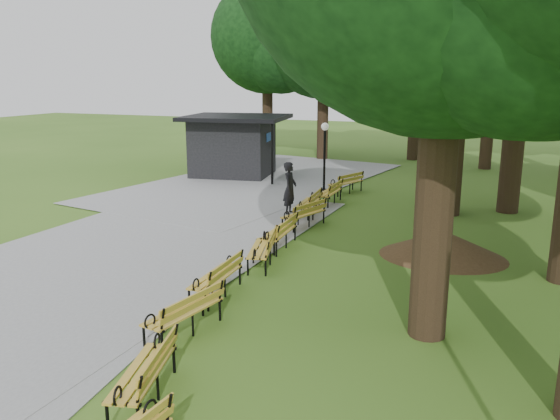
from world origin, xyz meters
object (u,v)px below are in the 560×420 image
at_px(bench_6, 304,214).
at_px(bench_8, 329,193).
at_px(person, 290,188).
at_px(bench_7, 308,203).
at_px(bench_9, 346,183).
at_px(bench_2, 183,312).
at_px(bench_5, 279,232).
at_px(lamp_post, 325,142).
at_px(bench_1, 143,373).
at_px(kiosk, 233,146).
at_px(bench_3, 216,277).
at_px(dirt_mound, 443,244).
at_px(bench_4, 262,249).

xyz_separation_m(bench_6, bench_8, (-0.24, 3.58, 0.00)).
bearing_deg(person, bench_6, -149.56).
distance_m(bench_7, bench_9, 4.27).
xyz_separation_m(bench_2, bench_5, (-0.39, 5.81, 0.00)).
height_order(lamp_post, bench_6, lamp_post).
bearing_deg(bench_5, bench_1, 4.76).
relative_size(bench_1, bench_8, 1.00).
distance_m(bench_1, bench_6, 10.39).
bearing_deg(bench_6, person, -127.78).
bearing_deg(bench_8, kiosk, -124.51).
relative_size(kiosk, bench_6, 2.47).
distance_m(person, bench_9, 4.43).
xyz_separation_m(kiosk, bench_2, (6.91, -16.06, -1.03)).
relative_size(lamp_post, bench_8, 1.52).
relative_size(bench_3, bench_5, 1.00).
relative_size(bench_7, bench_9, 1.00).
relative_size(bench_3, bench_8, 1.00).
bearing_deg(bench_7, bench_8, 171.23).
bearing_deg(bench_3, bench_7, -178.15).
relative_size(bench_8, bench_9, 1.00).
bearing_deg(bench_1, bench_2, -179.32).
relative_size(person, lamp_post, 0.64).
xyz_separation_m(lamp_post, bench_6, (1.14, -5.82, -1.66)).
bearing_deg(kiosk, bench_9, -27.66).
xyz_separation_m(dirt_mound, bench_2, (-4.04, -6.64, 0.07)).
bearing_deg(bench_3, bench_6, 179.23).
bearing_deg(dirt_mound, bench_8, 133.02).
bearing_deg(bench_1, bench_6, 170.90).
height_order(bench_4, bench_6, same).
bearing_deg(bench_8, dirt_mound, 43.39).
height_order(lamp_post, bench_4, lamp_post).
bearing_deg(lamp_post, person, -88.65).
xyz_separation_m(bench_7, bench_9, (0.20, 4.27, 0.00)).
distance_m(lamp_post, bench_2, 14.17).
distance_m(lamp_post, bench_6, 6.16).
height_order(bench_4, bench_7, same).
bearing_deg(bench_2, bench_5, -165.79).
height_order(bench_7, bench_8, same).
bearing_deg(bench_4, bench_9, 167.56).
distance_m(bench_1, bench_7, 11.96).
bearing_deg(bench_9, bench_1, 25.29).
distance_m(kiosk, lamp_post, 5.73).
bearing_deg(bench_6, bench_5, 19.15).
height_order(dirt_mound, bench_6, bench_6).
relative_size(bench_5, bench_8, 1.00).
relative_size(bench_4, bench_5, 1.00).
distance_m(bench_1, bench_3, 4.19).
xyz_separation_m(person, bench_9, (0.84, 4.32, -0.49)).
xyz_separation_m(bench_2, bench_6, (-0.47, 8.15, 0.00)).
height_order(kiosk, bench_9, kiosk).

